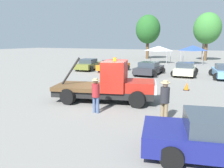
{
  "coord_description": "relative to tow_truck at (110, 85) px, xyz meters",
  "views": [
    {
      "loc": [
        5.54,
        -10.9,
        3.41
      ],
      "look_at": [
        0.5,
        0.0,
        1.05
      ],
      "focal_mm": 35.0,
      "sensor_mm": 36.0,
      "label": 1
    }
  ],
  "objects": [
    {
      "name": "parked_car_orange",
      "position": [
        -5.17,
        11.81,
        -0.33
      ],
      "size": [
        2.87,
        4.7,
        1.34
      ],
      "rotation": [
        0.0,
        0.0,
        1.4
      ],
      "color": "orange",
      "rests_on": "ground"
    },
    {
      "name": "tow_truck",
      "position": [
        0.0,
        0.0,
        0.0
      ],
      "size": [
        6.08,
        3.44,
        2.53
      ],
      "rotation": [
        0.0,
        0.0,
        0.26
      ],
      "color": "black",
      "rests_on": "ground"
    },
    {
      "name": "person_at_hood",
      "position": [
        0.24,
        -2.14,
        0.03
      ],
      "size": [
        0.38,
        0.38,
        1.7
      ],
      "rotation": [
        0.0,
        0.0,
        1.49
      ],
      "color": "#475B84",
      "rests_on": "ground"
    },
    {
      "name": "utility_pole",
      "position": [
        3.32,
        33.01,
        3.3
      ],
      "size": [
        2.2,
        0.24,
        8.03
      ],
      "color": "brown",
      "rests_on": "ground"
    },
    {
      "name": "parked_car_olive",
      "position": [
        -8.42,
        11.76,
        -0.33
      ],
      "size": [
        2.75,
        4.68,
        1.34
      ],
      "rotation": [
        0.0,
        0.0,
        1.68
      ],
      "color": "olive",
      "rests_on": "ground"
    },
    {
      "name": "parked_car_cream",
      "position": [
        2.72,
        11.9,
        -0.33
      ],
      "size": [
        2.46,
        4.34,
        1.34
      ],
      "rotation": [
        0.0,
        0.0,
        1.59
      ],
      "color": "beige",
      "rests_on": "ground"
    },
    {
      "name": "person_near_truck",
      "position": [
        3.47,
        -1.93,
        0.09
      ],
      "size": [
        0.4,
        0.4,
        1.8
      ],
      "rotation": [
        0.0,
        0.0,
        0.98
      ],
      "color": "#847051",
      "rests_on": "ground"
    },
    {
      "name": "traffic_cone",
      "position": [
        3.64,
        4.91,
        -0.72
      ],
      "size": [
        0.4,
        0.4,
        0.55
      ],
      "color": "black",
      "rests_on": "ground"
    },
    {
      "name": "tree_left",
      "position": [
        3.84,
        31.82,
        4.63
      ],
      "size": [
        4.68,
        4.68,
        8.37
      ],
      "color": "brown",
      "rests_on": "ground"
    },
    {
      "name": "canopy_tent_blue",
      "position": [
        2.27,
        24.67,
        1.42
      ],
      "size": [
        3.13,
        3.13,
        2.79
      ],
      "color": "#9E9EA3",
      "rests_on": "ground"
    },
    {
      "name": "canopy_tent_white",
      "position": [
        -2.75,
        23.67,
        1.33
      ],
      "size": [
        3.34,
        3.34,
        2.69
      ],
      "color": "#9E9EA3",
      "rests_on": "ground"
    },
    {
      "name": "ground_plane",
      "position": [
        -0.35,
        -0.09,
        -0.98
      ],
      "size": [
        160.0,
        160.0,
        0.0
      ],
      "primitive_type": "plane",
      "color": "gray"
    },
    {
      "name": "parked_car_charcoal",
      "position": [
        -0.71,
        10.93,
        -0.33
      ],
      "size": [
        2.67,
        4.61,
        1.34
      ],
      "rotation": [
        0.0,
        0.0,
        1.53
      ],
      "color": "#2D2D33",
      "rests_on": "ground"
    },
    {
      "name": "tree_center",
      "position": [
        -6.75,
        31.46,
        4.68
      ],
      "size": [
        4.73,
        4.73,
        8.44
      ],
      "color": "brown",
      "rests_on": "ground"
    }
  ]
}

